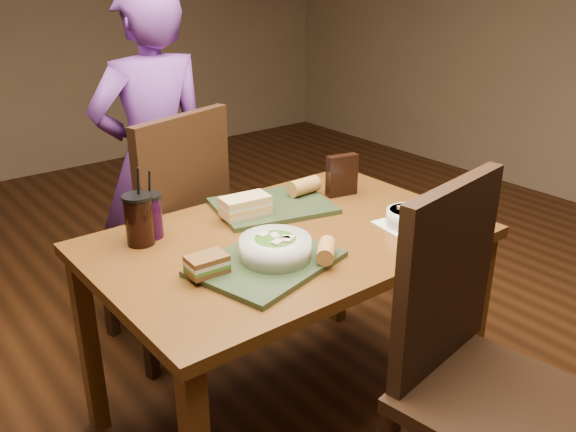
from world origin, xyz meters
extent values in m
plane|color=#381C0B|center=(0.00, 0.00, 0.00)|extent=(6.00, 6.00, 0.00)
cube|color=#583311|center=(0.60, -0.38, 0.35)|extent=(0.06, 0.06, 0.71)
cube|color=#583311|center=(-0.60, 0.38, 0.35)|extent=(0.06, 0.06, 0.71)
cube|color=#583311|center=(0.60, 0.38, 0.35)|extent=(0.06, 0.06, 0.71)
cube|color=#583311|center=(0.00, 0.00, 0.73)|extent=(1.30, 0.85, 0.04)
cube|color=black|center=(0.11, -0.79, 0.50)|extent=(0.53, 0.53, 0.04)
cube|color=black|center=(0.11, -0.57, 0.80)|extent=(0.47, 0.11, 0.55)
cube|color=black|center=(0.31, -0.59, 0.24)|extent=(0.04, 0.04, 0.48)
cube|color=black|center=(-0.11, 0.72, 0.50)|extent=(0.58, 0.58, 0.04)
cube|color=black|center=(-0.11, 0.51, 0.80)|extent=(0.46, 0.17, 0.56)
cube|color=black|center=(-0.31, 0.52, 0.24)|extent=(0.04, 0.04, 0.48)
cube|color=black|center=(0.09, 0.52, 0.24)|extent=(0.04, 0.04, 0.48)
cube|color=black|center=(-0.31, 0.92, 0.24)|extent=(0.04, 0.04, 0.48)
cube|color=black|center=(0.09, 0.92, 0.24)|extent=(0.04, 0.04, 0.48)
imported|color=#622F82|center=(0.00, 0.97, 0.78)|extent=(0.58, 0.40, 1.55)
cube|color=#25321A|center=(-0.19, -0.14, 0.76)|extent=(0.48, 0.41, 0.02)
cube|color=#25321A|center=(0.11, 0.23, 0.76)|extent=(0.48, 0.41, 0.02)
cylinder|color=silver|center=(-0.16, -0.14, 0.80)|extent=(0.22, 0.22, 0.06)
ellipsoid|color=#427219|center=(-0.16, -0.14, 0.81)|extent=(0.18, 0.18, 0.06)
cube|color=beige|center=(-0.17, -0.10, 0.84)|extent=(0.04, 0.03, 0.01)
cube|color=beige|center=(-0.15, -0.13, 0.84)|extent=(0.03, 0.04, 0.01)
cube|color=beige|center=(-0.18, -0.17, 0.84)|extent=(0.04, 0.04, 0.01)
cube|color=beige|center=(-0.13, -0.16, 0.84)|extent=(0.04, 0.04, 0.01)
cube|color=beige|center=(-0.14, -0.17, 0.84)|extent=(0.04, 0.04, 0.01)
cube|color=white|center=(0.37, -0.20, 0.75)|extent=(0.20, 0.20, 0.00)
cylinder|color=silver|center=(0.37, -0.20, 0.78)|extent=(0.15, 0.15, 0.06)
cylinder|color=black|center=(0.37, -0.20, 0.81)|extent=(0.13, 0.13, 0.01)
cube|color=#B28947|center=(0.40, -0.17, 0.82)|extent=(0.02, 0.02, 0.01)
cube|color=#B28947|center=(0.36, -0.20, 0.82)|extent=(0.02, 0.02, 0.01)
cube|color=#B28947|center=(0.36, -0.17, 0.82)|extent=(0.02, 0.02, 0.01)
cube|color=#593819|center=(-0.37, -0.09, 0.78)|extent=(0.12, 0.09, 0.02)
cube|color=#3F721E|center=(-0.37, -0.09, 0.79)|extent=(0.12, 0.09, 0.01)
cube|color=beige|center=(-0.37, -0.09, 0.80)|extent=(0.12, 0.09, 0.01)
cube|color=#593819|center=(-0.37, -0.09, 0.81)|extent=(0.12, 0.09, 0.02)
cube|color=tan|center=(-0.03, 0.20, 0.78)|extent=(0.18, 0.11, 0.02)
cube|color=orange|center=(-0.03, 0.20, 0.80)|extent=(0.18, 0.11, 0.01)
cube|color=beige|center=(-0.03, 0.20, 0.81)|extent=(0.18, 0.11, 0.01)
cube|color=tan|center=(-0.03, 0.20, 0.82)|extent=(0.18, 0.11, 0.02)
cylinder|color=#AD7533|center=(-0.04, -0.24, 0.80)|extent=(0.12, 0.11, 0.05)
cylinder|color=#AD7533|center=(0.27, 0.23, 0.80)|extent=(0.13, 0.07, 0.06)
cylinder|color=black|center=(-0.42, 0.25, 0.83)|extent=(0.09, 0.09, 0.16)
cylinder|color=black|center=(-0.42, 0.25, 0.92)|extent=(0.10, 0.10, 0.01)
cylinder|color=black|center=(-0.41, 0.25, 0.96)|extent=(0.01, 0.03, 0.10)
cylinder|color=black|center=(-0.37, 0.27, 0.82)|extent=(0.08, 0.08, 0.14)
cylinder|color=black|center=(-0.37, 0.27, 0.90)|extent=(0.09, 0.09, 0.01)
cylinder|color=black|center=(-0.36, 0.27, 0.94)|extent=(0.01, 0.02, 0.09)
cube|color=black|center=(0.40, 0.17, 0.83)|extent=(0.13, 0.07, 0.16)
camera|label=1|loc=(-1.17, -1.48, 1.61)|focal=38.00mm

